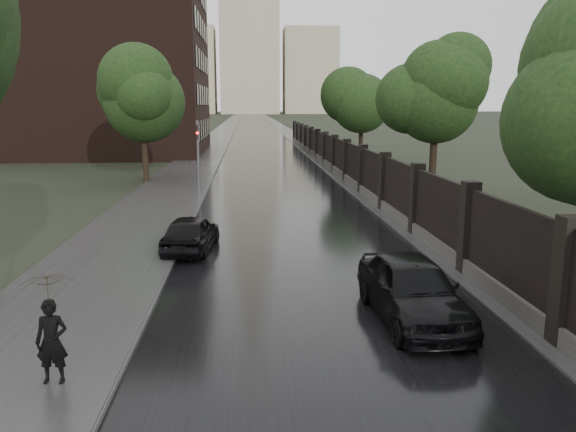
% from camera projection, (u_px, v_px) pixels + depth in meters
% --- Properties ---
extents(road, '(8.00, 420.00, 0.02)m').
position_uv_depth(road, '(252.00, 119.00, 192.04)').
color(road, black).
rests_on(road, ground).
extents(sidewalk_left, '(4.00, 420.00, 0.16)m').
position_uv_depth(sidewalk_left, '(235.00, 119.00, 191.60)').
color(sidewalk_left, '#2D2D2D').
rests_on(sidewalk_left, ground).
extents(verge_right, '(3.00, 420.00, 0.08)m').
position_uv_depth(verge_right, '(268.00, 119.00, 192.42)').
color(verge_right, '#2D2D2D').
rests_on(verge_right, ground).
extents(fence_right, '(0.45, 75.72, 2.70)m').
position_uv_depth(fence_right, '(341.00, 162.00, 37.61)').
color(fence_right, '#383533').
rests_on(fence_right, ground).
extents(tree_left_far, '(4.25, 4.25, 7.39)m').
position_uv_depth(tree_left_far, '(142.00, 97.00, 33.93)').
color(tree_left_far, black).
rests_on(tree_left_far, ground).
extents(tree_right_b, '(4.08, 4.08, 7.01)m').
position_uv_depth(tree_right_b, '(436.00, 102.00, 27.25)').
color(tree_right_b, black).
rests_on(tree_right_b, ground).
extents(tree_right_c, '(4.08, 4.08, 7.01)m').
position_uv_depth(tree_right_c, '(362.00, 103.00, 44.86)').
color(tree_right_c, black).
rests_on(tree_right_c, ground).
extents(traffic_light, '(0.16, 0.32, 4.00)m').
position_uv_depth(traffic_light, '(198.00, 151.00, 29.85)').
color(traffic_light, '#59595E').
rests_on(traffic_light, ground).
extents(brick_building, '(24.00, 18.00, 20.00)m').
position_uv_depth(brick_building, '(76.00, 50.00, 53.82)').
color(brick_building, black).
rests_on(brick_building, ground).
extents(stalinist_tower, '(92.00, 30.00, 159.00)m').
position_uv_depth(stalinist_tower, '(249.00, 39.00, 292.16)').
color(stalinist_tower, tan).
rests_on(stalinist_tower, ground).
extents(hatchback_left, '(1.89, 3.81, 1.25)m').
position_uv_depth(hatchback_left, '(191.00, 233.00, 18.70)').
color(hatchback_left, black).
rests_on(hatchback_left, ground).
extents(car_right_near, '(1.97, 4.41, 1.47)m').
position_uv_depth(car_right_near, '(412.00, 289.00, 12.65)').
color(car_right_near, black).
rests_on(car_right_near, ground).
extents(pedestrian_umbrella, '(0.87, 0.88, 2.30)m').
position_uv_depth(pedestrian_umbrella, '(48.00, 297.00, 9.30)').
color(pedestrian_umbrella, black).
rests_on(pedestrian_umbrella, sidewalk_left).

